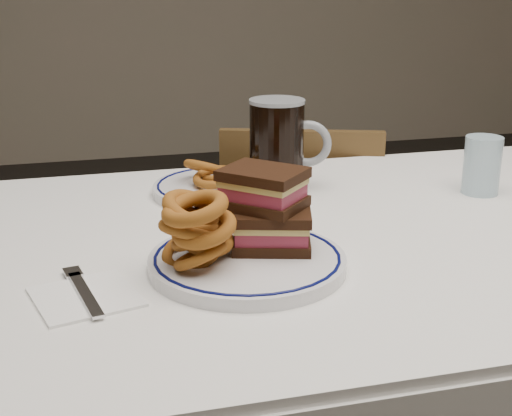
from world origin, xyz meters
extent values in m
cube|color=white|center=(0.00, 0.00, 0.73)|extent=(1.26, 0.86, 0.03)
cylinder|color=#473217|center=(-0.54, 0.34, 0.35)|extent=(0.06, 0.06, 0.71)
cylinder|color=#473217|center=(0.54, 0.34, 0.35)|extent=(0.06, 0.06, 0.71)
cube|color=white|center=(0.00, 0.43, 0.65)|extent=(1.26, 0.01, 0.17)
cube|color=#473217|center=(0.11, 0.65, 0.38)|extent=(0.47, 0.47, 0.04)
cylinder|color=#473217|center=(0.31, 0.74, 0.18)|extent=(0.03, 0.03, 0.36)
cylinder|color=#473217|center=(0.21, 0.44, 0.18)|extent=(0.03, 0.03, 0.36)
cylinder|color=#473217|center=(0.01, 0.85, 0.18)|extent=(0.03, 0.03, 0.36)
cylinder|color=#473217|center=(-0.09, 0.55, 0.18)|extent=(0.03, 0.03, 0.36)
cube|color=#473217|center=(0.05, 0.49, 0.60)|extent=(0.36, 0.15, 0.41)
cylinder|color=white|center=(-0.22, -0.11, 0.76)|extent=(0.27, 0.27, 0.02)
torus|color=#090E4A|center=(-0.22, -0.11, 0.77)|extent=(0.26, 0.26, 0.01)
cube|color=black|center=(-0.18, -0.09, 0.78)|extent=(0.13, 0.11, 0.01)
cube|color=#A53047|center=(-0.18, -0.09, 0.79)|extent=(0.12, 0.10, 0.02)
cube|color=tan|center=(-0.18, -0.09, 0.81)|extent=(0.12, 0.11, 0.01)
cube|color=black|center=(-0.18, -0.09, 0.82)|extent=(0.13, 0.11, 0.01)
cube|color=black|center=(-0.19, -0.08, 0.83)|extent=(0.14, 0.14, 0.01)
cube|color=#A53047|center=(-0.19, -0.08, 0.85)|extent=(0.13, 0.13, 0.02)
cube|color=tan|center=(-0.19, -0.08, 0.86)|extent=(0.13, 0.13, 0.01)
cube|color=black|center=(-0.19, -0.08, 0.87)|extent=(0.14, 0.14, 0.01)
torus|color=brown|center=(-0.30, -0.10, 0.78)|extent=(0.09, 0.09, 0.06)
torus|color=brown|center=(-0.29, -0.14, 0.79)|extent=(0.08, 0.08, 0.06)
torus|color=brown|center=(-0.28, -0.10, 0.80)|extent=(0.08, 0.08, 0.05)
torus|color=brown|center=(-0.29, -0.11, 0.81)|extent=(0.09, 0.08, 0.06)
torus|color=brown|center=(-0.30, -0.13, 0.82)|extent=(0.10, 0.09, 0.06)
torus|color=brown|center=(-0.29, -0.14, 0.83)|extent=(0.09, 0.09, 0.05)
torus|color=brown|center=(-0.30, -0.13, 0.83)|extent=(0.08, 0.08, 0.04)
torus|color=brown|center=(-0.30, -0.12, 0.84)|extent=(0.09, 0.08, 0.06)
torus|color=brown|center=(-0.30, -0.14, 0.85)|extent=(0.09, 0.09, 0.04)
cylinder|color=white|center=(-0.25, -0.04, 0.78)|extent=(0.05, 0.05, 0.03)
cylinder|color=#850206|center=(-0.25, -0.04, 0.79)|extent=(0.04, 0.04, 0.01)
cylinder|color=black|center=(-0.08, 0.24, 0.83)|extent=(0.10, 0.10, 0.17)
cylinder|color=gray|center=(-0.08, 0.24, 0.92)|extent=(0.10, 0.10, 0.01)
torus|color=gray|center=(-0.02, 0.22, 0.84)|extent=(0.09, 0.04, 0.09)
cylinder|color=#A5C6D6|center=(0.28, 0.12, 0.80)|extent=(0.07, 0.07, 0.11)
cylinder|color=white|center=(-0.18, 0.24, 0.76)|extent=(0.26, 0.26, 0.02)
torus|color=#090E4A|center=(-0.18, 0.24, 0.77)|extent=(0.25, 0.25, 0.00)
torus|color=brown|center=(-0.18, 0.24, 0.78)|extent=(0.09, 0.08, 0.04)
torus|color=brown|center=(-0.20, 0.23, 0.78)|extent=(0.09, 0.09, 0.04)
torus|color=brown|center=(-0.21, 0.26, 0.79)|extent=(0.09, 0.08, 0.06)
cube|color=white|center=(-0.44, -0.15, 0.75)|extent=(0.15, 0.15, 0.00)
cube|color=silver|center=(-0.44, -0.15, 0.76)|extent=(0.04, 0.14, 0.00)
cube|color=silver|center=(-0.46, -0.08, 0.76)|extent=(0.03, 0.04, 0.00)
camera|label=1|loc=(-0.44, -1.00, 1.14)|focal=50.00mm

